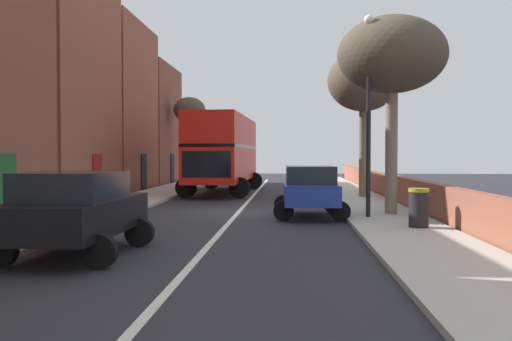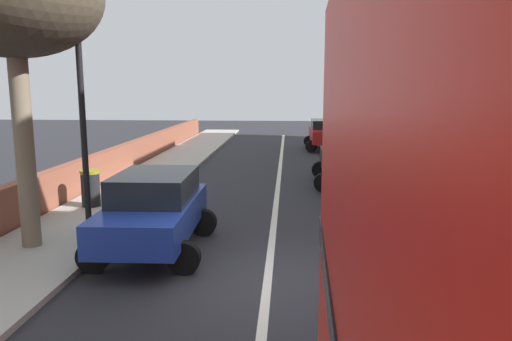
% 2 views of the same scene
% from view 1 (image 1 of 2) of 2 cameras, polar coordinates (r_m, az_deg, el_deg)
% --- Properties ---
extents(ground_plane, '(84.00, 84.00, 0.00)m').
position_cam_1_polar(ground_plane, '(20.73, -1.77, -4.16)').
color(ground_plane, '#28282D').
extents(road_centre_line, '(0.16, 54.00, 0.01)m').
position_cam_1_polar(road_centre_line, '(20.73, -1.77, -4.15)').
color(road_centre_line, silver).
rests_on(road_centre_line, ground).
extents(sidewalk_left, '(2.60, 60.00, 0.12)m').
position_cam_1_polar(sidewalk_left, '(21.72, -14.79, -3.79)').
color(sidewalk_left, '#B2ADA3').
rests_on(sidewalk_left, ground).
extents(sidewalk_right, '(2.60, 60.00, 0.12)m').
position_cam_1_polar(sidewalk_right, '(20.87, 11.79, -3.99)').
color(sidewalk_right, '#B2ADA3').
rests_on(sidewalk_right, ground).
extents(terraced_houses_left, '(4.07, 47.68, 10.51)m').
position_cam_1_polar(terraced_houses_left, '(23.40, -23.11, 7.44)').
color(terraced_houses_left, beige).
rests_on(terraced_houses_left, ground).
extents(boundary_wall_right, '(0.36, 54.00, 1.15)m').
position_cam_1_polar(boundary_wall_right, '(21.11, 15.96, -2.54)').
color(boundary_wall_right, brown).
rests_on(boundary_wall_right, ground).
extents(double_decker_bus, '(3.78, 10.87, 4.06)m').
position_cam_1_polar(double_decker_bus, '(31.07, -3.19, 2.11)').
color(double_decker_bus, red).
rests_on(double_decker_bus, ground).
extents(parked_car_black_left_0, '(2.57, 4.19, 1.73)m').
position_cam_1_polar(parked_car_black_left_0, '(12.36, -17.31, -3.61)').
color(parked_car_black_left_0, black).
rests_on(parked_car_black_left_0, ground).
extents(parked_car_blue_right_2, '(2.44, 3.95, 1.70)m').
position_cam_1_polar(parked_car_blue_right_2, '(19.17, 5.31, -1.77)').
color(parked_car_blue_right_2, '#1E389E').
rests_on(parked_car_blue_right_2, ground).
extents(street_tree_left_0, '(2.20, 2.20, 5.89)m').
position_cam_1_polar(street_tree_left_0, '(40.31, -6.56, 5.55)').
color(street_tree_left_0, brown).
rests_on(street_tree_left_0, sidewalk_left).
extents(street_tree_right_1, '(3.33, 3.33, 6.78)m').
position_cam_1_polar(street_tree_right_1, '(27.58, 10.52, 8.54)').
color(street_tree_right_1, brown).
rests_on(street_tree_right_1, sidewalk_right).
extents(street_tree_right_3, '(3.58, 3.58, 6.48)m').
position_cam_1_polar(street_tree_right_3, '(19.82, 13.22, 10.85)').
color(street_tree_right_3, '#7A6B56').
rests_on(street_tree_right_3, sidewalk_right).
extents(lamppost_right, '(0.32, 0.32, 6.31)m').
position_cam_1_polar(lamppost_right, '(18.56, 11.02, 6.91)').
color(lamppost_right, black).
rests_on(lamppost_right, sidewalk_right).
extents(litter_bin_right, '(0.55, 0.55, 1.05)m').
position_cam_1_polar(litter_bin_right, '(16.18, 15.69, -3.53)').
color(litter_bin_right, black).
rests_on(litter_bin_right, sidewalk_right).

